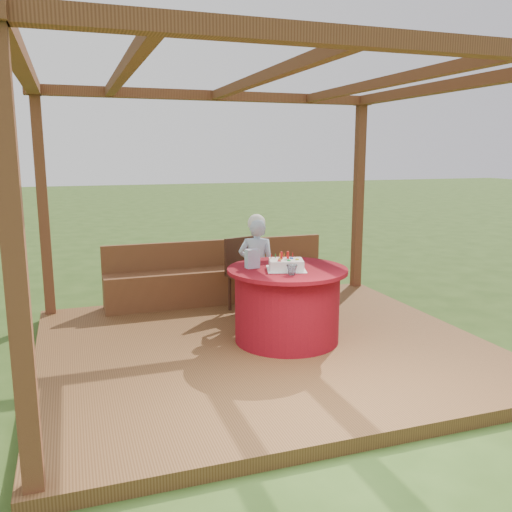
{
  "coord_description": "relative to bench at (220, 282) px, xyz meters",
  "views": [
    {
      "loc": [
        -1.83,
        -5.05,
        2.09
      ],
      "look_at": [
        0.0,
        0.25,
        1.0
      ],
      "focal_mm": 38.0,
      "sensor_mm": 36.0,
      "label": 1
    }
  ],
  "objects": [
    {
      "name": "ground",
      "position": [
        0.0,
        -1.72,
        -0.38
      ],
      "size": [
        60.0,
        60.0,
        0.0
      ],
      "primitive_type": "plane",
      "color": "#2C4818",
      "rests_on": "ground"
    },
    {
      "name": "deck",
      "position": [
        0.0,
        -1.72,
        -0.32
      ],
      "size": [
        4.5,
        4.0,
        0.12
      ],
      "primitive_type": "cube",
      "color": "brown",
      "rests_on": "ground"
    },
    {
      "name": "pergola",
      "position": [
        0.0,
        -1.72,
        2.02
      ],
      "size": [
        4.5,
        4.0,
        2.72
      ],
      "color": "brown",
      "rests_on": "deck"
    },
    {
      "name": "bench",
      "position": [
        0.0,
        0.0,
        0.0
      ],
      "size": [
        3.0,
        0.42,
        0.8
      ],
      "color": "brown",
      "rests_on": "deck"
    },
    {
      "name": "table",
      "position": [
        0.26,
        -1.71,
        0.13
      ],
      "size": [
        1.25,
        1.25,
        0.78
      ],
      "color": "maroon",
      "rests_on": "deck"
    },
    {
      "name": "chair",
      "position": [
        0.21,
        -0.5,
        0.25
      ],
      "size": [
        0.57,
        0.57,
        0.91
      ],
      "color": "#3A1E12",
      "rests_on": "deck"
    },
    {
      "name": "elderly_woman",
      "position": [
        0.24,
        -0.78,
        0.36
      ],
      "size": [
        0.51,
        0.43,
        1.24
      ],
      "color": "#95BDDD",
      "rests_on": "deck"
    },
    {
      "name": "birthday_cake",
      "position": [
        0.22,
        -1.76,
        0.57
      ],
      "size": [
        0.48,
        0.48,
        0.18
      ],
      "color": "white",
      "rests_on": "table"
    },
    {
      "name": "gift_bag",
      "position": [
        -0.08,
        -1.58,
        0.61
      ],
      "size": [
        0.15,
        0.1,
        0.2
      ],
      "primitive_type": "cube",
      "rotation": [
        0.0,
        0.0,
        0.12
      ],
      "color": "#D388C2",
      "rests_on": "table"
    },
    {
      "name": "drinking_glass",
      "position": [
        0.19,
        -2.01,
        0.57
      ],
      "size": [
        0.11,
        0.11,
        0.1
      ],
      "primitive_type": "imported",
      "rotation": [
        0.0,
        0.0,
        -0.05
      ],
      "color": "white",
      "rests_on": "table"
    }
  ]
}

